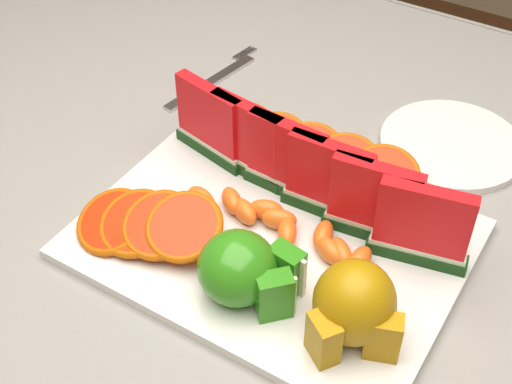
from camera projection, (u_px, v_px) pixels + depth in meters
table at (241, 240)px, 0.93m from camera, size 1.40×0.90×0.75m
tablecloth at (241, 206)px, 0.88m from camera, size 1.53×1.03×0.20m
platter at (273, 239)px, 0.78m from camera, size 0.40×0.30×0.01m
apple_cluster at (245, 270)px, 0.69m from camera, size 0.12×0.10×0.07m
pear_cluster at (354, 307)px, 0.65m from camera, size 0.10×0.11×0.09m
side_plate at (451, 144)px, 0.90m from camera, size 0.22×0.22×0.01m
fork at (214, 80)px, 1.01m from camera, size 0.04×0.20×0.00m
watermelon_row at (307, 171)px, 0.78m from camera, size 0.39×0.07×0.10m
orange_fan_front at (148, 224)px, 0.75m from camera, size 0.18×0.12×0.05m
orange_fan_back at (309, 151)px, 0.85m from camera, size 0.29×0.11×0.04m
tangerine_segments at (285, 226)px, 0.77m from camera, size 0.22×0.06×0.02m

